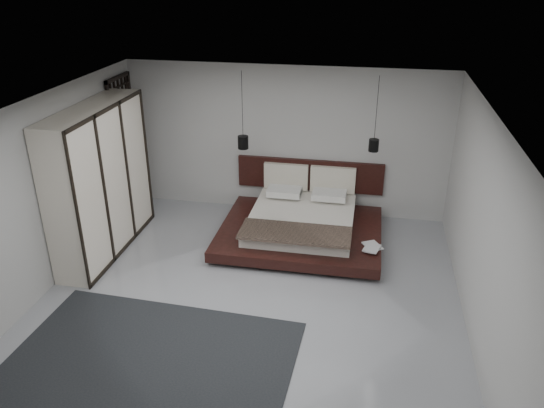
% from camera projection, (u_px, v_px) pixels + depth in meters
% --- Properties ---
extents(floor, '(6.00, 6.00, 0.00)m').
position_uv_depth(floor, '(251.00, 295.00, 7.78)').
color(floor, '#919499').
rests_on(floor, ground).
extents(ceiling, '(6.00, 6.00, 0.00)m').
position_uv_depth(ceiling, '(248.00, 108.00, 6.60)').
color(ceiling, white).
rests_on(ceiling, wall_back).
extents(wall_back, '(6.00, 0.00, 6.00)m').
position_uv_depth(wall_back, '(286.00, 141.00, 9.86)').
color(wall_back, '#AFAFAD').
rests_on(wall_back, floor).
extents(wall_front, '(6.00, 0.00, 6.00)m').
position_uv_depth(wall_front, '(171.00, 358.00, 4.52)').
color(wall_front, '#AFAFAD').
rests_on(wall_front, floor).
extents(wall_left, '(0.00, 6.00, 6.00)m').
position_uv_depth(wall_left, '(49.00, 193.00, 7.70)').
color(wall_left, '#AFAFAD').
rests_on(wall_left, floor).
extents(wall_right, '(0.00, 6.00, 6.00)m').
position_uv_depth(wall_right, '(481.00, 228.00, 6.69)').
color(wall_right, '#AFAFAD').
rests_on(wall_right, floor).
extents(lattice_screen, '(0.05, 0.90, 2.60)m').
position_uv_depth(lattice_screen, '(126.00, 146.00, 9.92)').
color(lattice_screen, black).
rests_on(lattice_screen, floor).
extents(bed, '(2.75, 2.38, 1.07)m').
position_uv_depth(bed, '(302.00, 223.00, 9.28)').
color(bed, black).
rests_on(bed, floor).
extents(book_lower, '(0.37, 0.40, 0.03)m').
position_uv_depth(book_lower, '(366.00, 247.00, 8.52)').
color(book_lower, '#99724C').
rests_on(book_lower, bed).
extents(book_upper, '(0.31, 0.37, 0.02)m').
position_uv_depth(book_upper, '(365.00, 247.00, 8.48)').
color(book_upper, '#99724C').
rests_on(book_upper, book_lower).
extents(pendant_left, '(0.19, 0.19, 1.37)m').
position_uv_depth(pendant_left, '(243.00, 142.00, 9.32)').
color(pendant_left, black).
rests_on(pendant_left, ceiling).
extents(pendant_right, '(0.17, 0.17, 1.27)m').
position_uv_depth(pendant_right, '(374.00, 145.00, 8.90)').
color(pendant_right, black).
rests_on(pendant_right, ceiling).
extents(wardrobe, '(0.59, 2.50, 2.45)m').
position_uv_depth(wardrobe, '(100.00, 181.00, 8.55)').
color(wardrobe, silver).
rests_on(wardrobe, floor).
extents(rug, '(3.58, 2.63, 0.01)m').
position_uv_depth(rug, '(147.00, 366.00, 6.42)').
color(rug, black).
rests_on(rug, floor).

